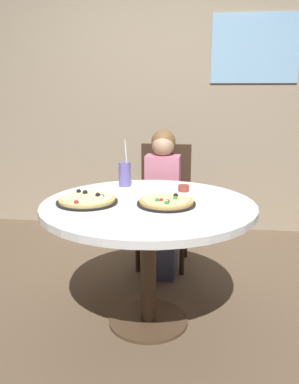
{
  "coord_description": "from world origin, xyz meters",
  "views": [
    {
      "loc": [
        0.29,
        -2.18,
        1.36
      ],
      "look_at": [
        0.0,
        0.05,
        0.8
      ],
      "focal_mm": 37.86,
      "sensor_mm": 36.0,
      "label": 1
    }
  ],
  "objects": [
    {
      "name": "chair_wooden",
      "position": [
        0.0,
        0.94,
        0.53
      ],
      "size": [
        0.41,
        0.41,
        0.95
      ],
      "color": "#382619",
      "rests_on": "ground_plane"
    },
    {
      "name": "ground_plane",
      "position": [
        0.0,
        0.0,
        0.0
      ],
      "size": [
        8.0,
        8.0,
        0.0
      ],
      "primitive_type": "plane",
      "color": "brown"
    },
    {
      "name": "soda_cup",
      "position": [
        -0.21,
        0.39,
        0.83
      ],
      "size": [
        0.08,
        0.08,
        0.31
      ],
      "color": "#6659A5",
      "rests_on": "dining_table"
    },
    {
      "name": "dining_table",
      "position": [
        0.0,
        0.0,
        0.65
      ],
      "size": [
        1.21,
        1.21,
        0.75
      ],
      "color": "white",
      "rests_on": "ground_plane"
    },
    {
      "name": "diner_child",
      "position": [
        -0.0,
        0.76,
        0.48
      ],
      "size": [
        0.27,
        0.42,
        1.08
      ],
      "color": "#3F4766",
      "rests_on": "ground_plane"
    },
    {
      "name": "pizza_veggie",
      "position": [
        0.1,
        -0.03,
        0.77
      ],
      "size": [
        0.33,
        0.33,
        0.05
      ],
      "color": "black",
      "rests_on": "dining_table"
    },
    {
      "name": "pizza_cheese",
      "position": [
        -0.34,
        -0.05,
        0.77
      ],
      "size": [
        0.35,
        0.35,
        0.05
      ],
      "color": "black",
      "rests_on": "dining_table"
    },
    {
      "name": "wall_with_window",
      "position": [
        0.0,
        1.86,
        1.45
      ],
      "size": [
        5.2,
        0.14,
        2.9
      ],
      "color": "gray",
      "rests_on": "ground_plane"
    },
    {
      "name": "sauce_bowl",
      "position": [
        0.18,
        0.29,
        0.77
      ],
      "size": [
        0.07,
        0.07,
        0.04
      ],
      "primitive_type": "cylinder",
      "color": "brown",
      "rests_on": "dining_table"
    }
  ]
}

